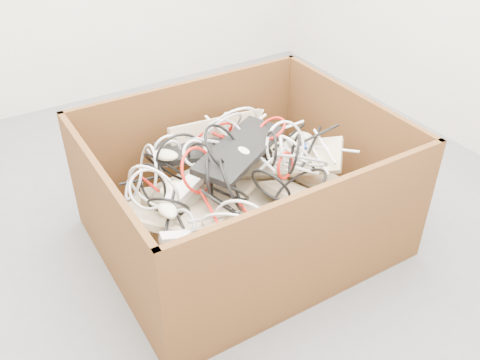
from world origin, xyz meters
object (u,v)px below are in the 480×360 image
cardboard_box (239,213)px  vga_plug (306,146)px  power_strip_left (197,178)px  power_strip_right (195,237)px

cardboard_box → vga_plug: (0.37, 0.03, 0.20)m
power_strip_left → power_strip_right: (-0.15, -0.27, -0.04)m
cardboard_box → vga_plug: cardboard_box is taller
cardboard_box → power_strip_right: (-0.32, -0.23, 0.18)m
power_strip_right → cardboard_box: bearing=49.0°
cardboard_box → power_strip_right: 0.44m
vga_plug → power_strip_left: bearing=-166.4°
power_strip_right → vga_plug: bearing=34.3°
vga_plug → cardboard_box: bearing=-160.3°
power_strip_left → vga_plug: 0.54m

